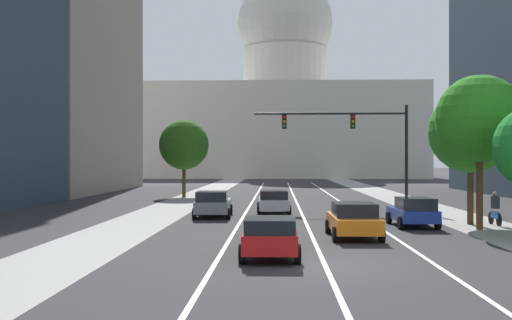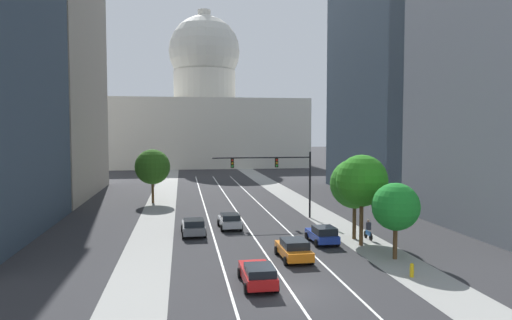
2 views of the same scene
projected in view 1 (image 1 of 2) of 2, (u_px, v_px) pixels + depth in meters
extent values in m
plane|color=#2B2B2D|center=(293.00, 194.00, 59.75)|extent=(400.00, 400.00, 0.00)
cube|color=gray|center=(195.00, 197.00, 55.06)|extent=(3.76, 130.00, 0.01)
cube|color=gray|center=(395.00, 198.00, 54.45)|extent=(3.76, 130.00, 0.01)
cube|color=white|center=(250.00, 206.00, 44.88)|extent=(0.16, 90.00, 0.01)
cube|color=white|center=(298.00, 206.00, 44.76)|extent=(0.16, 90.00, 0.01)
cube|color=white|center=(346.00, 206.00, 44.64)|extent=(0.16, 90.00, 0.01)
cube|color=#9E9384|center=(18.00, 5.00, 65.54)|extent=(20.67, 27.77, 39.58)
cube|color=beige|center=(285.00, 133.00, 122.12)|extent=(50.91, 28.96, 17.25)
cylinder|color=beige|center=(285.00, 69.00, 122.12)|extent=(16.41, 16.41, 7.94)
sphere|color=beige|center=(285.00, 23.00, 122.11)|extent=(18.79, 18.79, 18.79)
cube|color=slate|center=(213.00, 206.00, 35.99)|extent=(2.01, 4.43, 0.66)
cube|color=black|center=(212.00, 196.00, 35.19)|extent=(1.79, 2.15, 0.55)
cylinder|color=black|center=(200.00, 209.00, 37.48)|extent=(0.24, 0.65, 0.64)
cylinder|color=black|center=(231.00, 209.00, 37.47)|extent=(0.24, 0.65, 0.64)
cylinder|color=black|center=(194.00, 214.00, 34.51)|extent=(0.24, 0.65, 0.64)
cylinder|color=black|center=(228.00, 214.00, 34.50)|extent=(0.24, 0.65, 0.64)
cube|color=#B2B5BA|center=(273.00, 204.00, 38.15)|extent=(1.95, 4.07, 0.62)
cube|color=black|center=(274.00, 195.00, 37.73)|extent=(1.73, 2.12, 0.51)
cylinder|color=black|center=(259.00, 207.00, 39.51)|extent=(0.25, 0.65, 0.64)
cylinder|color=black|center=(287.00, 207.00, 39.52)|extent=(0.25, 0.65, 0.64)
cylinder|color=black|center=(259.00, 210.00, 36.79)|extent=(0.25, 0.65, 0.64)
cylinder|color=black|center=(289.00, 210.00, 36.80)|extent=(0.25, 0.65, 0.64)
cube|color=red|center=(270.00, 238.00, 21.31)|extent=(1.78, 4.47, 0.63)
cube|color=black|center=(270.00, 225.00, 20.34)|extent=(1.64, 2.16, 0.47)
cylinder|color=black|center=(247.00, 241.00, 22.85)|extent=(0.22, 0.64, 0.64)
cylinder|color=black|center=(295.00, 241.00, 22.80)|extent=(0.22, 0.64, 0.64)
cylinder|color=black|center=(242.00, 254.00, 19.82)|extent=(0.22, 0.64, 0.64)
cylinder|color=black|center=(298.00, 254.00, 19.76)|extent=(0.22, 0.64, 0.64)
cube|color=#1E389E|center=(412.00, 214.00, 30.87)|extent=(1.89, 4.05, 0.58)
cube|color=black|center=(416.00, 204.00, 30.19)|extent=(1.69, 2.04, 0.59)
cylinder|color=black|center=(389.00, 218.00, 32.23)|extent=(0.24, 0.65, 0.64)
cylinder|color=black|center=(423.00, 218.00, 32.22)|extent=(0.24, 0.65, 0.64)
cylinder|color=black|center=(401.00, 223.00, 29.51)|extent=(0.24, 0.65, 0.64)
cylinder|color=black|center=(438.00, 223.00, 29.50)|extent=(0.24, 0.65, 0.64)
cube|color=orange|center=(353.00, 223.00, 26.42)|extent=(1.94, 4.44, 0.62)
cube|color=black|center=(354.00, 209.00, 26.14)|extent=(1.75, 2.23, 0.57)
cylinder|color=black|center=(328.00, 226.00, 27.93)|extent=(0.23, 0.64, 0.64)
cylinder|color=black|center=(369.00, 226.00, 27.90)|extent=(0.23, 0.64, 0.64)
cylinder|color=black|center=(335.00, 234.00, 24.94)|extent=(0.23, 0.64, 0.64)
cylinder|color=black|center=(382.00, 234.00, 24.90)|extent=(0.23, 0.64, 0.64)
cylinder|color=black|center=(406.00, 157.00, 42.04)|extent=(0.20, 0.20, 7.06)
cylinder|color=black|center=(330.00, 114.00, 42.22)|extent=(10.38, 0.14, 0.14)
cube|color=black|center=(353.00, 122.00, 42.17)|extent=(0.32, 0.28, 0.96)
sphere|color=red|center=(353.00, 117.00, 42.02)|extent=(0.20, 0.20, 0.20)
sphere|color=orange|center=(353.00, 121.00, 42.02)|extent=(0.20, 0.20, 0.20)
sphere|color=green|center=(353.00, 126.00, 42.02)|extent=(0.20, 0.20, 0.20)
cube|color=black|center=(284.00, 122.00, 42.33)|extent=(0.32, 0.28, 0.96)
sphere|color=red|center=(284.00, 117.00, 42.18)|extent=(0.20, 0.20, 0.20)
sphere|color=orange|center=(284.00, 122.00, 42.18)|extent=(0.20, 0.20, 0.20)
sphere|color=green|center=(284.00, 126.00, 42.18)|extent=(0.20, 0.20, 0.20)
cylinder|color=black|center=(499.00, 220.00, 30.79)|extent=(0.07, 0.66, 0.66)
cylinder|color=black|center=(491.00, 218.00, 31.83)|extent=(0.07, 0.66, 0.66)
cube|color=#1959B2|center=(495.00, 215.00, 31.31)|extent=(0.09, 1.00, 0.36)
cube|color=#262833|center=(495.00, 202.00, 31.26)|extent=(0.37, 0.29, 0.64)
sphere|color=tan|center=(495.00, 194.00, 31.33)|extent=(0.22, 0.22, 0.22)
cylinder|color=#51381E|center=(184.00, 180.00, 55.69)|extent=(0.32, 0.32, 3.12)
sphere|color=#2C5E1A|center=(184.00, 145.00, 55.69)|extent=(4.49, 4.49, 4.49)
cylinder|color=#51381E|center=(480.00, 189.00, 29.44)|extent=(0.32, 0.32, 3.84)
sphere|color=#29811C|center=(480.00, 119.00, 29.44)|extent=(4.17, 4.17, 4.17)
cylinder|color=#51381E|center=(470.00, 193.00, 31.74)|extent=(0.32, 0.32, 3.29)
sphere|color=#2F8322|center=(470.00, 132.00, 31.74)|extent=(4.24, 4.24, 4.24)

